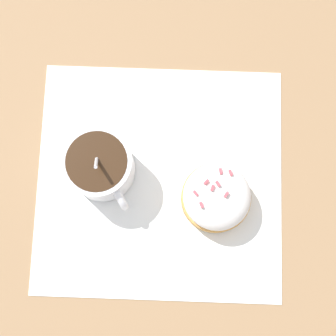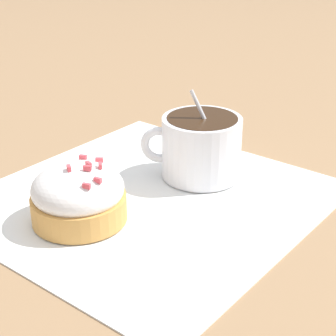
% 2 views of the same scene
% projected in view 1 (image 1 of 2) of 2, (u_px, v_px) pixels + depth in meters
% --- Properties ---
extents(ground_plane, '(3.00, 3.00, 0.00)m').
position_uv_depth(ground_plane, '(160.00, 180.00, 0.61)').
color(ground_plane, '#93704C').
extents(paper_napkin, '(0.36, 0.35, 0.00)m').
position_uv_depth(paper_napkin, '(160.00, 180.00, 0.61)').
color(paper_napkin, white).
rests_on(paper_napkin, ground_plane).
extents(coffee_cup, '(0.09, 0.10, 0.09)m').
position_uv_depth(coffee_cup, '(101.00, 164.00, 0.58)').
color(coffee_cup, white).
rests_on(coffee_cup, paper_napkin).
extents(frosted_pastry, '(0.09, 0.09, 0.06)m').
position_uv_depth(frosted_pastry, '(216.00, 197.00, 0.58)').
color(frosted_pastry, '#D19347').
rests_on(frosted_pastry, paper_napkin).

